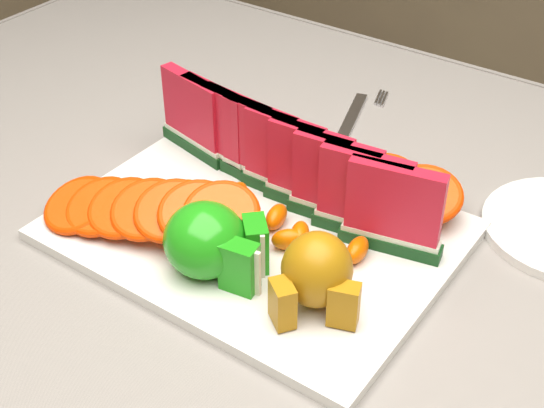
{
  "coord_description": "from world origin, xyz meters",
  "views": [
    {
      "loc": [
        0.3,
        -0.5,
        1.26
      ],
      "look_at": [
        -0.06,
        0.0,
        0.81
      ],
      "focal_mm": 50.0,
      "sensor_mm": 36.0,
      "label": 1
    }
  ],
  "objects_px": {
    "platter": "(257,230)",
    "fork": "(352,122)",
    "pear_cluster": "(316,274)",
    "apple_cluster": "(212,243)"
  },
  "relations": [
    {
      "from": "platter",
      "to": "apple_cluster",
      "type": "relative_size",
      "value": 3.4
    },
    {
      "from": "apple_cluster",
      "to": "pear_cluster",
      "type": "xyz_separation_m",
      "value": [
        0.11,
        0.01,
        0.01
      ]
    },
    {
      "from": "platter",
      "to": "fork",
      "type": "xyz_separation_m",
      "value": [
        -0.04,
        0.26,
        -0.0
      ]
    },
    {
      "from": "platter",
      "to": "fork",
      "type": "height_order",
      "value": "platter"
    },
    {
      "from": "apple_cluster",
      "to": "pear_cluster",
      "type": "distance_m",
      "value": 0.11
    },
    {
      "from": "platter",
      "to": "pear_cluster",
      "type": "bearing_deg",
      "value": -29.36
    },
    {
      "from": "platter",
      "to": "pear_cluster",
      "type": "xyz_separation_m",
      "value": [
        0.11,
        -0.06,
        0.04
      ]
    },
    {
      "from": "apple_cluster",
      "to": "platter",
      "type": "bearing_deg",
      "value": 93.73
    },
    {
      "from": "pear_cluster",
      "to": "apple_cluster",
      "type": "bearing_deg",
      "value": -172.42
    },
    {
      "from": "platter",
      "to": "fork",
      "type": "bearing_deg",
      "value": 97.69
    }
  ]
}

